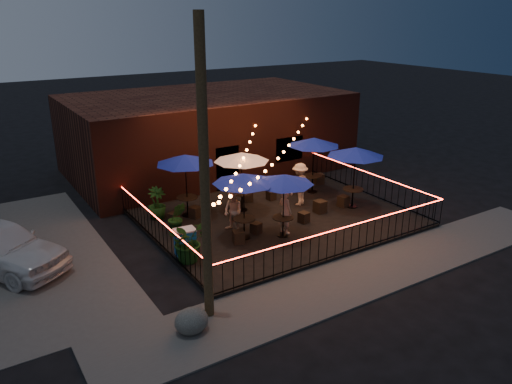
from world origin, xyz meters
TOP-DOWN VIEW (x-y plane):
  - ground at (0.00, 0.00)m, footprint 110.00×110.00m
  - patio at (0.00, 2.00)m, footprint 10.00×8.00m
  - sidewalk at (0.00, -3.25)m, footprint 18.00×2.50m
  - brick_building at (1.00, 9.99)m, footprint 14.00×8.00m
  - utility_pole at (-5.40, -2.60)m, footprint 0.26×0.26m
  - fence_front at (0.00, -2.00)m, footprint 10.00×0.04m
  - fence_left at (-5.00, 2.00)m, footprint 0.04×8.00m
  - fence_right at (5.00, 2.00)m, footprint 0.04×8.00m
  - festoon_lights at (-1.01, 1.70)m, footprint 10.02×8.72m
  - cafe_table_0 at (-2.12, 0.99)m, footprint 2.80×2.80m
  - cafe_table_1 at (-2.96, 4.07)m, footprint 2.40×2.40m
  - cafe_table_2 at (-0.82, 0.38)m, footprint 2.36×2.36m
  - cafe_table_3 at (-0.79, 3.39)m, footprint 2.96×2.96m
  - cafe_table_4 at (3.37, 1.22)m, footprint 3.00×3.00m
  - cafe_table_5 at (3.10, 3.61)m, footprint 2.93×2.93m
  - bistro_chair_0 at (-4.30, 0.77)m, footprint 0.47×0.47m
  - bistro_chair_1 at (-2.52, 0.73)m, footprint 0.48×0.48m
  - bistro_chair_2 at (-3.76, 3.64)m, footprint 0.46×0.46m
  - bistro_chair_3 at (-2.81, 3.71)m, footprint 0.51×0.51m
  - bistro_chair_4 at (-1.53, 1.11)m, footprint 0.43×0.43m
  - bistro_chair_5 at (0.59, 0.96)m, footprint 0.41×0.41m
  - bistro_chair_6 at (-0.03, 4.18)m, footprint 0.54×0.54m
  - bistro_chair_7 at (0.93, 3.77)m, footprint 0.36×0.36m
  - bistro_chair_8 at (1.79, 1.45)m, footprint 0.46×0.46m
  - bistro_chair_9 at (3.07, 1.45)m, footprint 0.46×0.46m
  - bistro_chair_10 at (3.00, 4.55)m, footprint 0.49×0.49m
  - bistro_chair_11 at (4.11, 4.37)m, footprint 0.51×0.51m
  - patron_a at (-0.59, 0.59)m, footprint 0.47×0.65m
  - patron_b at (-2.17, 1.70)m, footprint 0.80×0.92m
  - patron_c at (1.63, 2.64)m, footprint 1.36×1.07m
  - potted_shrub_a at (-4.60, 0.45)m, footprint 1.61×1.52m
  - potted_shrub_b at (-4.03, 2.66)m, footprint 0.83×0.75m
  - potted_shrub_c at (-4.11, 4.43)m, footprint 0.83×0.83m
  - cooler at (-4.50, 0.92)m, footprint 0.75×0.57m
  - boulder at (-6.15, -3.05)m, footprint 1.11×1.03m

SIDE VIEW (x-z plane):
  - ground at x=0.00m, z-range 0.00..0.00m
  - sidewalk at x=0.00m, z-range 0.00..0.05m
  - patio at x=0.00m, z-range 0.00..0.15m
  - bistro_chair_4 at x=-1.53m, z-range 0.15..0.55m
  - boulder at x=-6.15m, z-range 0.00..0.71m
  - bistro_chair_7 at x=0.93m, z-range 0.15..0.56m
  - bistro_chair_2 at x=-3.76m, z-range 0.15..0.57m
  - bistro_chair_5 at x=0.59m, z-range 0.15..0.57m
  - bistro_chair_10 at x=3.00m, z-range 0.15..0.60m
  - bistro_chair_3 at x=-2.81m, z-range 0.15..0.61m
  - bistro_chair_1 at x=-2.52m, z-range 0.15..0.61m
  - bistro_chair_0 at x=-4.30m, z-range 0.15..0.62m
  - bistro_chair_9 at x=3.07m, z-range 0.15..0.62m
  - bistro_chair_6 at x=-0.03m, z-range 0.15..0.64m
  - bistro_chair_11 at x=4.11m, z-range 0.15..0.64m
  - bistro_chair_8 at x=1.79m, z-range 0.15..0.66m
  - cooler at x=-4.50m, z-range 0.16..1.09m
  - fence_front at x=0.00m, z-range 0.14..1.18m
  - fence_left at x=-5.00m, z-range 0.14..1.18m
  - fence_right at x=5.00m, z-range 0.14..1.18m
  - potted_shrub_b at x=-4.03m, z-range 0.15..1.40m
  - potted_shrub_c at x=-4.11m, z-range 0.15..1.44m
  - potted_shrub_a at x=-4.60m, z-range 0.15..1.59m
  - patron_b at x=-2.17m, z-range 0.15..1.75m
  - patron_a at x=-0.59m, z-range 0.15..1.82m
  - patron_c at x=1.63m, z-range 0.15..1.99m
  - brick_building at x=1.00m, z-range 0.00..4.00m
  - cafe_table_2 at x=-0.82m, z-range 1.13..3.52m
  - cafe_table_0 at x=-2.12m, z-range 1.17..3.65m
  - cafe_table_3 at x=-0.79m, z-range 1.18..3.68m
  - cafe_table_5 at x=3.10m, z-range 1.21..3.77m
  - cafe_table_1 at x=-2.96m, z-range 1.21..3.77m
  - festoon_lights at x=-1.01m, z-range 1.86..3.18m
  - cafe_table_4 at x=3.37m, z-range 1.23..3.84m
  - utility_pole at x=-5.40m, z-range 0.00..8.00m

